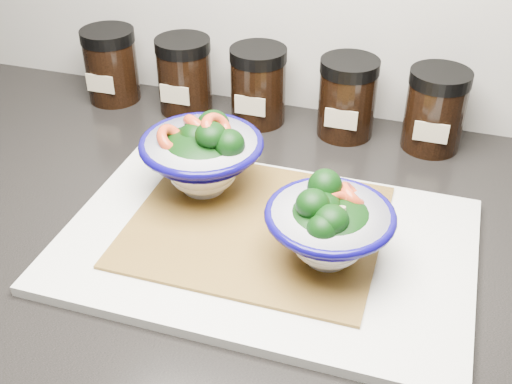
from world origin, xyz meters
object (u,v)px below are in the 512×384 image
(bowl_right, at_px, (329,226))
(spice_jar_a, at_px, (111,65))
(spice_jar_e, at_px, (435,110))
(bowl_left, at_px, (203,155))
(spice_jar_d, at_px, (347,98))
(spice_jar_c, at_px, (258,85))
(cutting_board, at_px, (266,244))
(spice_jar_b, at_px, (184,75))

(bowl_right, distance_m, spice_jar_a, 0.50)
(spice_jar_e, bearing_deg, bowl_left, -140.09)
(spice_jar_d, bearing_deg, spice_jar_c, 180.00)
(spice_jar_a, bearing_deg, spice_jar_c, 0.00)
(spice_jar_a, height_order, spice_jar_e, same)
(bowl_left, distance_m, spice_jar_e, 0.33)
(cutting_board, bearing_deg, spice_jar_b, 127.05)
(spice_jar_d, bearing_deg, bowl_left, -122.13)
(cutting_board, relative_size, spice_jar_a, 3.98)
(cutting_board, distance_m, bowl_right, 0.09)
(bowl_left, relative_size, spice_jar_a, 1.31)
(cutting_board, xyz_separation_m, spice_jar_a, (-0.34, 0.28, 0.05))
(spice_jar_b, bearing_deg, cutting_board, -52.95)
(bowl_right, relative_size, spice_jar_d, 1.19)
(cutting_board, height_order, bowl_left, bowl_left)
(spice_jar_c, distance_m, spice_jar_e, 0.25)
(bowl_right, height_order, spice_jar_c, spice_jar_c)
(bowl_right, relative_size, spice_jar_e, 1.19)
(bowl_left, distance_m, spice_jar_a, 0.32)
(spice_jar_c, bearing_deg, spice_jar_b, 180.00)
(spice_jar_c, bearing_deg, bowl_left, -90.70)
(cutting_board, height_order, spice_jar_d, spice_jar_d)
(spice_jar_c, relative_size, spice_jar_e, 1.00)
(bowl_left, xyz_separation_m, spice_jar_a, (-0.24, 0.21, -0.01))
(spice_jar_b, relative_size, spice_jar_c, 1.00)
(spice_jar_b, bearing_deg, spice_jar_e, 0.00)
(spice_jar_a, xyz_separation_m, spice_jar_b, (0.12, 0.00, 0.00))
(spice_jar_d, bearing_deg, bowl_right, -82.71)
(cutting_board, height_order, spice_jar_a, spice_jar_a)
(bowl_right, bearing_deg, bowl_left, 154.03)
(bowl_left, relative_size, spice_jar_c, 1.31)
(spice_jar_a, distance_m, spice_jar_c, 0.24)
(spice_jar_b, relative_size, spice_jar_e, 1.00)
(spice_jar_b, bearing_deg, bowl_left, -61.96)
(bowl_right, distance_m, spice_jar_c, 0.34)
(bowl_left, distance_m, spice_jar_b, 0.24)
(spice_jar_b, bearing_deg, spice_jar_c, 0.00)
(bowl_right, height_order, spice_jar_d, spice_jar_d)
(bowl_left, height_order, spice_jar_e, bowl_left)
(cutting_board, relative_size, bowl_left, 3.05)
(spice_jar_e, bearing_deg, spice_jar_b, 180.00)
(cutting_board, height_order, spice_jar_e, spice_jar_e)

